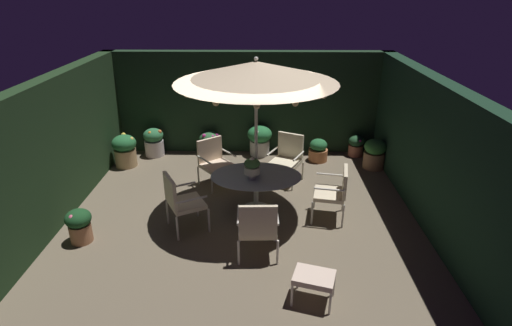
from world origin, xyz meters
TOP-DOWN VIEW (x-y plane):
  - ground_plane at (0.00, 0.00)m, footprint 6.90×6.65m
  - hedge_backdrop_rear at (0.00, 3.18)m, footprint 6.90×0.30m
  - hedge_backdrop_left at (-3.30, 0.00)m, footprint 0.30×6.65m
  - hedge_backdrop_right at (3.30, 0.00)m, footprint 0.30×6.65m
  - patio_dining_table at (0.25, 0.11)m, footprint 1.66×1.24m
  - patio_umbrella at (0.25, 0.11)m, footprint 2.74×2.74m
  - centerpiece_planter at (0.18, -0.06)m, footprint 0.28×0.28m
  - patio_chair_north at (-1.02, -0.57)m, footprint 0.80×0.81m
  - patio_chair_northeast at (0.30, -1.34)m, footprint 0.64×0.66m
  - patio_chair_east at (1.66, -0.16)m, footprint 0.67×0.72m
  - patio_chair_southeast at (0.90, 1.40)m, footprint 0.82×0.81m
  - patio_chair_south at (-0.65, 1.23)m, footprint 0.85×0.84m
  - ottoman_footrest at (1.05, -2.30)m, footprint 0.62×0.53m
  - potted_plant_left_far at (1.71, 2.48)m, footprint 0.45×0.45m
  - potted_plant_right_far at (-2.62, -0.96)m, footprint 0.42×0.42m
  - potted_plant_back_right at (-0.95, 2.87)m, footprint 0.51×0.51m
  - potted_plant_back_left at (2.68, 2.81)m, footprint 0.39×0.39m
  - potted_plant_front_corner at (2.94, 2.08)m, footprint 0.50×0.50m
  - potted_plant_left_near at (-2.82, 2.10)m, footprint 0.55×0.55m
  - potted_plant_right_near at (-2.30, 2.74)m, footprint 0.48×0.48m
  - potted_plant_back_center at (0.30, 2.84)m, footprint 0.60×0.60m

SIDE VIEW (x-z plane):
  - ground_plane at x=0.00m, z-range -0.02..0.00m
  - potted_plant_left_far at x=1.71m, z-range -0.01..0.53m
  - potted_plant_back_left at x=2.68m, z-range 0.01..0.54m
  - potted_plant_back_right at x=-0.95m, z-range 0.03..0.61m
  - potted_plant_right_far at x=-2.62m, z-range 0.03..0.61m
  - potted_plant_front_corner at x=2.94m, z-range 0.01..0.70m
  - potted_plant_right_near at x=-2.30m, z-range 0.01..0.71m
  - ottoman_footrest at x=1.05m, z-range 0.16..0.59m
  - potted_plant_left_near at x=-2.82m, z-range 0.02..0.78m
  - potted_plant_back_center at x=0.30m, z-range 0.04..0.79m
  - patio_chair_south at x=-0.65m, z-range 0.06..1.04m
  - patio_chair_northeast at x=0.30m, z-range 0.06..1.07m
  - patio_chair_southeast at x=0.90m, z-range 0.06..1.08m
  - patio_chair_east at x=1.66m, z-range 0.09..1.07m
  - patio_chair_north at x=-1.02m, z-range 0.08..1.11m
  - patio_dining_table at x=0.25m, z-range 0.24..0.97m
  - centerpiece_planter at x=0.18m, z-range 0.76..1.18m
  - hedge_backdrop_rear at x=0.00m, z-range 0.00..2.48m
  - hedge_backdrop_left at x=-3.30m, z-range 0.00..2.48m
  - hedge_backdrop_right at x=3.30m, z-range 0.00..2.48m
  - patio_umbrella at x=0.25m, z-range 1.17..4.01m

